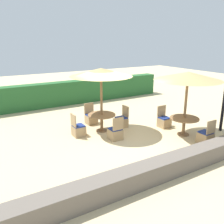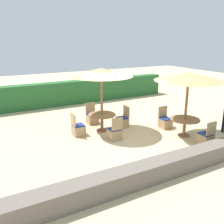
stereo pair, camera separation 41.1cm
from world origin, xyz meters
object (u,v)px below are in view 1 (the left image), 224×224
parasol_center (101,73)px  parasol_front_right (188,76)px  patio_chair_front_right_south (206,137)px  patio_chair_center_east (122,121)px  patio_chair_center_west (78,130)px  round_table_front_right (184,121)px  patio_chair_center_south (115,133)px  round_table_center (102,118)px  patio_chair_front_right_north (164,121)px  patio_chair_center_north (91,118)px

parasol_center → parasol_front_right: bearing=-38.9°
parasol_front_right → patio_chair_front_right_south: 2.35m
patio_chair_center_east → parasol_center: bearing=88.4°
patio_chair_center_west → round_table_front_right: bearing=60.4°
patio_chair_front_right_south → patio_chair_center_west: bearing=140.0°
parasol_front_right → patio_chair_center_south: 3.50m
patio_chair_front_right_south → patio_chair_center_west: size_ratio=1.00×
round_table_center → parasol_center: bearing=0.0°
patio_chair_front_right_south → round_table_center: (-2.65, 3.13, 0.32)m
patio_chair_front_right_north → patio_chair_center_north: 3.26m
parasol_front_right → round_table_center: bearing=141.1°
patio_chair_front_right_south → patio_chair_center_east: bearing=118.1°
round_table_center → patio_chair_center_east: (0.99, -0.03, -0.32)m
patio_chair_front_right_south → parasol_center: 4.65m
round_table_center → patio_chair_center_west: 1.12m
parasol_front_right → round_table_front_right: parasol_front_right is taller
round_table_center → patio_chair_center_west: bearing=-179.5°
round_table_front_right → patio_chair_front_right_south: (0.05, -1.04, -0.31)m
parasol_front_right → round_table_front_right: bearing=153.4°
parasol_front_right → patio_chair_center_south: bearing=158.8°
round_table_front_right → patio_chair_front_right_north: (-0.04, 1.09, -0.31)m
parasol_front_right → round_table_front_right: (-0.00, 0.00, -1.79)m
patio_chair_center_west → patio_chair_center_east: same height
patio_chair_center_north → round_table_front_right: bearing=129.2°
parasol_front_right → patio_chair_center_south: (-2.61, 1.01, -2.10)m
patio_chair_center_south → patio_chair_center_east: size_ratio=1.00×
round_table_front_right → parasol_front_right: bearing=-26.6°
parasol_front_right → patio_chair_center_north: (-2.57, 3.15, -2.10)m
patio_chair_front_right_north → round_table_center: bearing=-21.4°
patio_chair_front_right_north → round_table_center: size_ratio=0.81×
parasol_center → patio_chair_front_right_south: bearing=-49.8°
patio_chair_front_right_north → patio_chair_center_west: bearing=-15.3°
patio_chair_center_west → patio_chair_center_south: size_ratio=1.00×
patio_chair_center_west → patio_chair_center_north: same height
patio_chair_center_west → patio_chair_front_right_south: bearing=50.0°
patio_chair_center_south → patio_chair_center_west: bearing=134.7°
parasol_center → patio_chair_center_east: 2.40m
patio_chair_center_west → patio_chair_center_east: bearing=89.5°
parasol_front_right → patio_chair_front_right_north: size_ratio=2.78×
parasol_center → patio_chair_center_west: 2.44m
patio_chair_center_north → patio_chair_center_west: bearing=43.9°
parasol_front_right → patio_chair_center_east: size_ratio=2.78×
round_table_front_right → round_table_center: size_ratio=1.00×
patio_chair_front_right_north → round_table_center: (-2.56, 1.00, 0.32)m
patio_chair_center_north → patio_chair_center_east: 1.44m
patio_chair_front_right_north → parasol_center: (-2.56, 1.00, 2.19)m
patio_chair_front_right_north → patio_chair_center_south: (-2.56, -0.09, 0.00)m
parasol_front_right → patio_chair_center_west: size_ratio=2.78×
parasol_center → patio_chair_center_east: (0.99, -0.03, -2.19)m
patio_chair_front_right_north → parasol_center: bearing=-21.4°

